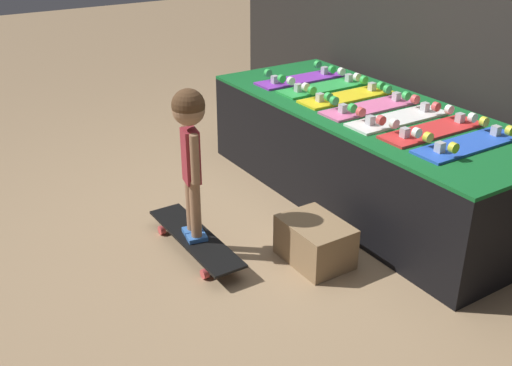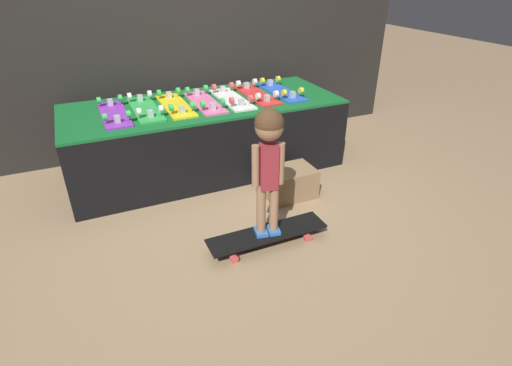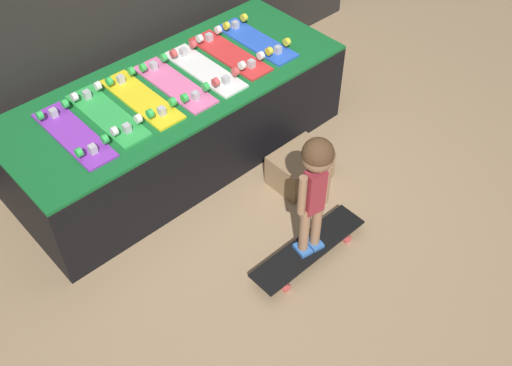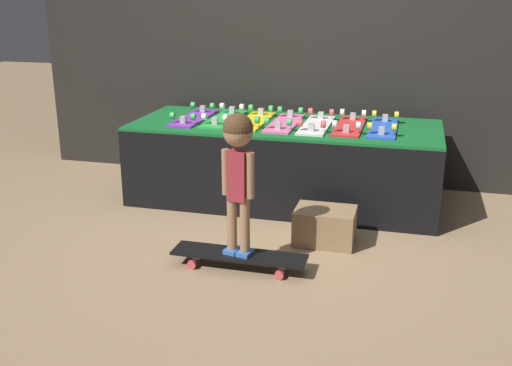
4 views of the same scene
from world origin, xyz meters
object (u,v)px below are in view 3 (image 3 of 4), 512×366
skateboard_red_on_rack (230,53)px  storage_box (300,167)px  skateboard_blue_on_rack (256,40)px  skateboard_purple_on_rack (73,133)px  skateboard_pink_on_rack (174,83)px  skateboard_on_floor (308,249)px  skateboard_white_on_rack (204,68)px  skateboard_green_on_rack (107,114)px  child (315,177)px  skateboard_yellow_on_rack (141,98)px

skateboard_red_on_rack → storage_box: bearing=-94.0°
skateboard_blue_on_rack → skateboard_purple_on_rack: bearing=-179.4°
skateboard_red_on_rack → skateboard_blue_on_rack: 0.24m
skateboard_pink_on_rack → skateboard_on_floor: bearing=-90.1°
skateboard_purple_on_rack → skateboard_red_on_rack: bearing=0.7°
skateboard_white_on_rack → skateboard_on_floor: skateboard_white_on_rack is taller
skateboard_green_on_rack → child: child is taller
skateboard_yellow_on_rack → skateboard_on_floor: size_ratio=0.82×
skateboard_on_floor → child: (0.00, 0.00, 0.59)m
skateboard_red_on_rack → child: bearing=-111.3°
skateboard_green_on_rack → skateboard_on_floor: (0.48, -1.24, -0.54)m
skateboard_pink_on_rack → storage_box: bearing=-59.4°
skateboard_white_on_rack → storage_box: 0.89m
skateboard_green_on_rack → storage_box: 1.27m
skateboard_yellow_on_rack → storage_box: bearing=-48.0°
skateboard_purple_on_rack → skateboard_white_on_rack: same height
child → skateboard_on_floor: bearing=-80.0°
skateboard_yellow_on_rack → skateboard_blue_on_rack: bearing=0.1°
skateboard_white_on_rack → child: (-0.24, -1.21, 0.05)m
skateboard_purple_on_rack → skateboard_yellow_on_rack: (0.48, 0.01, 0.00)m
skateboard_blue_on_rack → skateboard_on_floor: size_ratio=0.82×
child → storage_box: size_ratio=2.18×
skateboard_yellow_on_rack → skateboard_white_on_rack: 0.48m
skateboard_white_on_rack → skateboard_red_on_rack: (0.24, 0.02, 0.00)m
skateboard_purple_on_rack → storage_box: (1.14, -0.73, -0.50)m
skateboard_white_on_rack → skateboard_blue_on_rack: size_ratio=1.00×
skateboard_pink_on_rack → skateboard_blue_on_rack: (0.72, 0.02, 0.00)m
skateboard_pink_on_rack → child: bearing=-90.1°
skateboard_yellow_on_rack → skateboard_red_on_rack: size_ratio=1.00×
skateboard_white_on_rack → skateboard_pink_on_rack: bearing=179.2°
skateboard_white_on_rack → skateboard_blue_on_rack: 0.48m
skateboard_green_on_rack → skateboard_pink_on_rack: 0.48m
storage_box → skateboard_yellow_on_rack: bearing=132.0°
skateboard_purple_on_rack → child: 1.41m
skateboard_green_on_rack → skateboard_on_floor: skateboard_green_on_rack is taller
skateboard_white_on_rack → skateboard_on_floor: bearing=-101.3°
skateboard_blue_on_rack → child: size_ratio=0.79×
skateboard_blue_on_rack → skateboard_red_on_rack: bearing=-180.0°
skateboard_purple_on_rack → skateboard_blue_on_rack: 1.43m
skateboard_green_on_rack → skateboard_red_on_rack: (0.96, -0.01, 0.00)m
skateboard_pink_on_rack → skateboard_white_on_rack: 0.24m
skateboard_red_on_rack → skateboard_blue_on_rack: same height
skateboard_yellow_on_rack → skateboard_on_floor: 1.36m
skateboard_purple_on_rack → skateboard_yellow_on_rack: 0.48m
skateboard_on_floor → storage_box: size_ratio=2.09×
skateboard_white_on_rack → storage_box: size_ratio=1.72×
skateboard_white_on_rack → child: size_ratio=0.79×
skateboard_white_on_rack → storage_box: (0.19, -0.72, -0.50)m
skateboard_on_floor → storage_box: bearing=48.8°
skateboard_blue_on_rack → child: 1.43m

